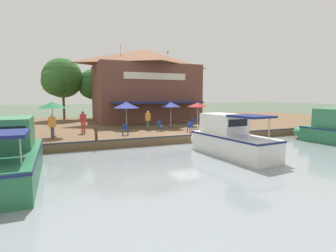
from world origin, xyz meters
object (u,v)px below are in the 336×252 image
(cafe_chair_under_first_umbrella, at_px, (239,124))
(motorboat_outer_channel, at_px, (6,156))
(waterfront_restaurant, at_px, (145,85))
(cafe_chair_mid_patio, at_px, (160,125))
(cafe_chair_beside_entrance, at_px, (125,129))
(person_mid_patio, at_px, (52,123))
(patio_umbrella_mid_patio_left, at_px, (171,105))
(cafe_chair_far_corner_seat, at_px, (203,121))
(motorboat_second_along, at_px, (226,139))
(mooring_post, at_px, (96,134))
(patio_umbrella_mid_patio_right, at_px, (52,105))
(cafe_chair_facing_river, at_px, (193,122))
(patio_umbrella_back_row, at_px, (198,105))
(tree_upstream_bank, at_px, (61,79))
(cafe_chair_back_row_seat, at_px, (191,127))
(tree_behind_restaurant, at_px, (93,85))
(person_near_entrance, at_px, (83,119))
(patio_umbrella_near_quay_edge, at_px, (126,105))
(person_at_quay_edge, at_px, (148,118))

(cafe_chair_under_first_umbrella, relative_size, motorboat_outer_channel, 0.11)
(waterfront_restaurant, xyz_separation_m, cafe_chair_mid_patio, (9.78, -1.82, -3.85))
(cafe_chair_beside_entrance, height_order, person_mid_patio, person_mid_patio)
(patio_umbrella_mid_patio_left, relative_size, cafe_chair_far_corner_seat, 2.86)
(patio_umbrella_mid_patio_left, bearing_deg, motorboat_second_along, -2.14)
(mooring_post, bearing_deg, patio_umbrella_mid_patio_right, -140.20)
(cafe_chair_far_corner_seat, xyz_separation_m, cafe_chair_facing_river, (1.15, -1.74, 0.00))
(patio_umbrella_back_row, height_order, cafe_chair_facing_river, patio_umbrella_back_row)
(cafe_chair_far_corner_seat, bearing_deg, tree_upstream_bank, -133.79)
(waterfront_restaurant, relative_size, motorboat_outer_channel, 1.51)
(cafe_chair_under_first_umbrella, height_order, motorboat_outer_channel, motorboat_outer_channel)
(mooring_post, bearing_deg, cafe_chair_back_row_seat, 99.95)
(cafe_chair_far_corner_seat, height_order, tree_upstream_bank, tree_upstream_bank)
(cafe_chair_beside_entrance, distance_m, person_mid_patio, 5.09)
(cafe_chair_far_corner_seat, relative_size, mooring_post, 0.88)
(patio_umbrella_mid_patio_right, height_order, tree_behind_restaurant, tree_behind_restaurant)
(person_mid_patio, relative_size, mooring_post, 1.79)
(patio_umbrella_mid_patio_left, distance_m, person_near_entrance, 7.89)
(waterfront_restaurant, bearing_deg, patio_umbrella_mid_patio_left, -0.79)
(tree_upstream_bank, bearing_deg, mooring_post, 5.68)
(cafe_chair_beside_entrance, xyz_separation_m, tree_upstream_bank, (-16.36, -4.20, 4.62))
(person_near_entrance, xyz_separation_m, tree_behind_restaurant, (-14.56, 2.55, 3.29))
(mooring_post, bearing_deg, patio_umbrella_near_quay_edge, 148.95)
(motorboat_second_along, bearing_deg, cafe_chair_under_first_umbrella, 137.32)
(cafe_chair_far_corner_seat, bearing_deg, person_mid_patio, -75.44)
(person_at_quay_edge, bearing_deg, cafe_chair_facing_river, 92.05)
(patio_umbrella_near_quay_edge, height_order, patio_umbrella_mid_patio_right, patio_umbrella_mid_patio_right)
(person_at_quay_edge, distance_m, person_mid_patio, 8.00)
(cafe_chair_beside_entrance, bearing_deg, patio_umbrella_mid_patio_left, 119.90)
(motorboat_second_along, bearing_deg, cafe_chair_facing_river, 164.27)
(waterfront_restaurant, bearing_deg, tree_upstream_bank, -119.98)
(patio_umbrella_mid_patio_right, distance_m, person_at_quay_edge, 7.82)
(cafe_chair_mid_patio, bearing_deg, patio_umbrella_mid_patio_left, 133.62)
(person_at_quay_edge, height_order, motorboat_outer_channel, motorboat_outer_channel)
(motorboat_outer_channel, bearing_deg, cafe_chair_under_first_umbrella, 109.89)
(motorboat_second_along, bearing_deg, cafe_chair_beside_entrance, -143.97)
(cafe_chair_far_corner_seat, distance_m, motorboat_second_along, 11.02)
(cafe_chair_far_corner_seat, relative_size, person_near_entrance, 0.48)
(cafe_chair_facing_river, height_order, mooring_post, mooring_post)
(motorboat_outer_channel, bearing_deg, motorboat_second_along, 90.29)
(person_mid_patio, xyz_separation_m, mooring_post, (2.07, 2.66, -0.60))
(cafe_chair_back_row_seat, bearing_deg, cafe_chair_beside_entrance, -95.97)
(waterfront_restaurant, height_order, cafe_chair_beside_entrance, waterfront_restaurant)
(cafe_chair_under_first_umbrella, distance_m, cafe_chair_mid_patio, 7.14)
(patio_umbrella_mid_patio_left, height_order, cafe_chair_back_row_seat, patio_umbrella_mid_patio_left)
(motorboat_second_along, bearing_deg, motorboat_outer_channel, -89.71)
(patio_umbrella_near_quay_edge, height_order, motorboat_outer_channel, patio_umbrella_near_quay_edge)
(patio_umbrella_mid_patio_left, height_order, cafe_chair_mid_patio, patio_umbrella_mid_patio_left)
(cafe_chair_facing_river, height_order, motorboat_second_along, motorboat_second_along)
(cafe_chair_back_row_seat, bearing_deg, tree_upstream_bank, -150.77)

